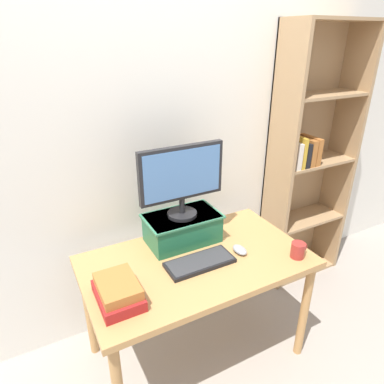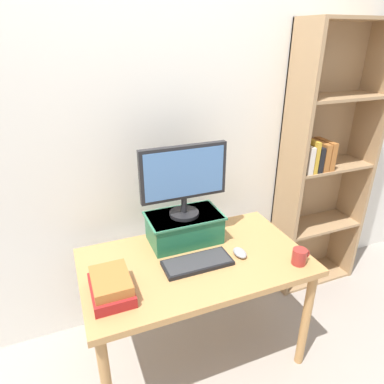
{
  "view_description": "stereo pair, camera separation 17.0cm",
  "coord_description": "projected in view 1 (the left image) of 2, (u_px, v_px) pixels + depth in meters",
  "views": [
    {
      "loc": [
        -0.75,
        -1.36,
        1.83
      ],
      "look_at": [
        0.01,
        0.08,
        1.08
      ],
      "focal_mm": 32.0,
      "sensor_mm": 36.0,
      "label": 1
    },
    {
      "loc": [
        -0.6,
        -1.43,
        1.83
      ],
      "look_at": [
        0.01,
        0.08,
        1.08
      ],
      "focal_mm": 32.0,
      "sensor_mm": 36.0,
      "label": 2
    }
  ],
  "objects": [
    {
      "name": "bookshelf_unit",
      "position": [
        308.0,
        160.0,
        2.55
      ],
      "size": [
        0.66,
        0.28,
        1.93
      ],
      "color": "tan",
      "rests_on": "ground_plane"
    },
    {
      "name": "back_wall",
      "position": [
        155.0,
        131.0,
        2.05
      ],
      "size": [
        7.0,
        0.08,
        2.6
      ],
      "color": "silver",
      "rests_on": "ground_plane"
    },
    {
      "name": "computer_mouse",
      "position": [
        240.0,
        250.0,
        1.93
      ],
      "size": [
        0.06,
        0.1,
        0.04
      ],
      "color": "#99999E",
      "rests_on": "desk"
    },
    {
      "name": "computer_monitor",
      "position": [
        182.0,
        177.0,
        1.87
      ],
      "size": [
        0.5,
        0.17,
        0.42
      ],
      "color": "black",
      "rests_on": "riser_box"
    },
    {
      "name": "ground_plane",
      "position": [
        196.0,
        351.0,
        2.17
      ],
      "size": [
        12.0,
        12.0,
        0.0
      ],
      "primitive_type": "plane",
      "color": "#9E9389"
    },
    {
      "name": "keyboard",
      "position": [
        200.0,
        262.0,
        1.83
      ],
      "size": [
        0.37,
        0.16,
        0.02
      ],
      "color": "black",
      "rests_on": "desk"
    },
    {
      "name": "desk",
      "position": [
        197.0,
        271.0,
        1.91
      ],
      "size": [
        1.23,
        0.71,
        0.71
      ],
      "color": "#B7844C",
      "rests_on": "ground_plane"
    },
    {
      "name": "riser_box",
      "position": [
        182.0,
        227.0,
        2.01
      ],
      "size": [
        0.44,
        0.26,
        0.17
      ],
      "color": "#1E6642",
      "rests_on": "desk"
    },
    {
      "name": "coffee_mug",
      "position": [
        298.0,
        250.0,
        1.88
      ],
      "size": [
        0.11,
        0.08,
        0.09
      ],
      "color": "#9E2D28",
      "rests_on": "desk"
    },
    {
      "name": "book_stack",
      "position": [
        118.0,
        292.0,
        1.57
      ],
      "size": [
        0.19,
        0.27,
        0.1
      ],
      "color": "maroon",
      "rests_on": "desk"
    }
  ]
}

